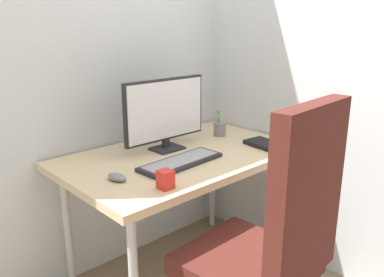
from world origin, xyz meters
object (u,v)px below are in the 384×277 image
object	(u,v)px
keyboard	(181,162)
notebook	(265,144)
office_chair	(272,241)
mouse	(117,177)
monitor	(165,112)
desk_clamp_accessory	(166,179)
pen_holder	(220,129)

from	to	relation	value
keyboard	notebook	world-z (taller)	same
office_chair	mouse	distance (m)	0.71
office_chair	notebook	world-z (taller)	office_chair
monitor	keyboard	distance (m)	0.32
monitor	notebook	world-z (taller)	monitor
keyboard	notebook	xyz separation A→B (m)	(0.54, -0.10, 0.00)
notebook	desk_clamp_accessory	size ratio (longest dim) A/B	2.75
pen_holder	desk_clamp_accessory	bearing A→B (deg)	-152.17
office_chair	pen_holder	xyz separation A→B (m)	(0.58, 0.82, 0.18)
office_chair	keyboard	xyz separation A→B (m)	(0.07, 0.60, 0.15)
office_chair	desk_clamp_accessory	distance (m)	0.49
desk_clamp_accessory	keyboard	bearing A→B (deg)	36.34
office_chair	mouse	xyz separation A→B (m)	(-0.28, 0.64, 0.15)
notebook	pen_holder	bearing A→B (deg)	101.17
desk_clamp_accessory	office_chair	bearing A→B (deg)	-67.39
keyboard	mouse	bearing A→B (deg)	174.60
desk_clamp_accessory	pen_holder	bearing A→B (deg)	27.83
pen_holder	notebook	world-z (taller)	pen_holder
office_chair	notebook	bearing A→B (deg)	39.31
mouse	desk_clamp_accessory	bearing A→B (deg)	-73.81
office_chair	notebook	distance (m)	0.80
office_chair	pen_holder	bearing A→B (deg)	54.89
notebook	office_chair	bearing A→B (deg)	-135.10
keyboard	notebook	bearing A→B (deg)	-10.89
office_chair	keyboard	bearing A→B (deg)	83.62
office_chair	desk_clamp_accessory	bearing A→B (deg)	112.61
keyboard	pen_holder	size ratio (longest dim) A/B	2.79
pen_holder	desk_clamp_accessory	size ratio (longest dim) A/B	2.08
office_chair	keyboard	distance (m)	0.62
monitor	office_chair	bearing A→B (deg)	-101.18
keyboard	mouse	xyz separation A→B (m)	(-0.35, 0.03, 0.00)
pen_holder	desk_clamp_accessory	distance (m)	0.85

